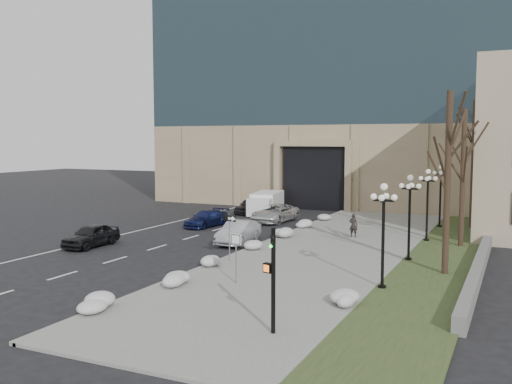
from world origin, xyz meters
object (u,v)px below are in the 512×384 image
car_b (238,232)px  one_way_sign (231,224)px  car_a (91,235)px  lamppost_a (383,221)px  box_truck (266,204)px  traffic_signal (273,283)px  lamppost_b (410,206)px  keep_sign (236,248)px  car_c (206,219)px  car_d (275,213)px  car_e (250,206)px  pedestrian (353,225)px  lamppost_d (441,187)px  lamppost_c (428,195)px

car_b → one_way_sign: (2.30, -5.39, 1.41)m
car_a → lamppost_a: lamppost_a is taller
box_truck → one_way_sign: (6.64, -19.52, 1.23)m
traffic_signal → lamppost_b: (2.06, 14.06, 1.22)m
keep_sign → car_c: bearing=120.8°
lamppost_a → car_d: bearing=126.0°
box_truck → traffic_signal: traffic_signal is taller
car_e → traffic_signal: (14.44, -28.52, 1.15)m
pedestrian → traffic_signal: bearing=98.9°
car_a → keep_sign: bearing=-21.7°
lamppost_d → car_c: bearing=-157.2°
box_truck → traffic_signal: 31.86m
traffic_signal → lamppost_a: bearing=92.6°
lamppost_c → keep_sign: bearing=-112.5°
car_b → lamppost_c: bearing=23.1°
lamppost_a → pedestrian: bearing=110.8°
lamppost_a → lamppost_d: 19.50m
car_c → traffic_signal: (14.23, -20.22, 1.23)m
car_c → car_e: size_ratio=1.05×
pedestrian → lamppost_c: 5.19m
one_way_sign → lamppost_a: 8.81m
car_b → lamppost_a: (10.84, -7.33, 2.34)m
box_truck → traffic_signal: bearing=-75.9°
traffic_signal → lamppost_a: 7.93m
car_b → car_c: size_ratio=1.04×
car_e → lamppost_c: lamppost_c is taller
car_d → lamppost_a: bearing=-49.6°
box_truck → lamppost_b: (15.19, -14.95, 2.16)m
lamppost_c → one_way_sign: bearing=-127.7°
car_e → pedestrian: pedestrian is taller
traffic_signal → lamppost_b: bearing=99.5°
car_d → traffic_signal: 26.81m
car_b → one_way_sign: one_way_sign is taller
car_b → traffic_signal: bearing=-64.0°
car_b → one_way_sign: size_ratio=1.71×
car_c → box_truck: (1.10, 8.79, 0.30)m
car_c → pedestrian: pedestrian is taller
car_c → one_way_sign: (7.74, -10.73, 1.52)m
traffic_signal → car_e: bearing=134.7°
lamppost_a → traffic_signal: bearing=-105.2°
car_a → keep_sign: size_ratio=1.74×
lamppost_c → lamppost_a: bearing=-90.0°
car_c → lamppost_a: 20.78m
car_c → keep_sign: bearing=-49.1°
car_e → one_way_sign: one_way_sign is taller
lamppost_b → car_c: bearing=159.3°
box_truck → lamppost_a: size_ratio=1.31×
lamppost_c → lamppost_d: same height
lamppost_b → keep_sign: bearing=-126.0°
car_e → one_way_sign: 20.67m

